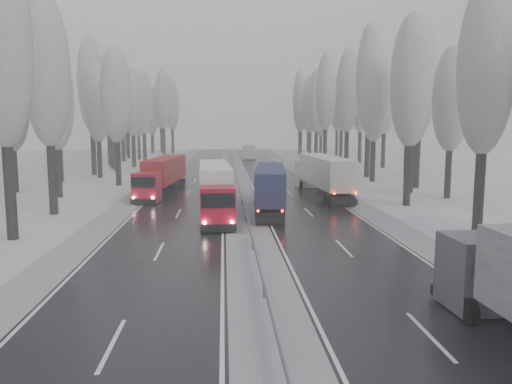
{
  "coord_description": "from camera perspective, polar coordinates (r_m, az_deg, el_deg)",
  "views": [
    {
      "loc": [
        -1.61,
        -15.55,
        7.05
      ],
      "look_at": [
        0.74,
        20.39,
        2.2
      ],
      "focal_mm": 35.0,
      "sensor_mm": 36.0,
      "label": 1
    }
  ],
  "objects": [
    {
      "name": "truck_cream_box",
      "position": [
        49.99,
        7.6,
        2.2
      ],
      "size": [
        3.29,
        15.74,
        4.01
      ],
      "rotation": [
        0.0,
        0.0,
        0.05
      ],
      "color": "beige",
      "rests_on": "ground"
    },
    {
      "name": "tree_76",
      "position": [
        124.99,
        -9.59,
        9.81
      ],
      "size": [
        3.6,
        3.6,
        18.55
      ],
      "color": "black",
      "rests_on": "ground"
    },
    {
      "name": "tree_19",
      "position": [
        51.41,
        21.47,
        9.78
      ],
      "size": [
        3.6,
        3.6,
        14.57
      ],
      "color": "black",
      "rests_on": "ground"
    },
    {
      "name": "tree_36",
      "position": [
        123.28,
        5.05,
        10.42
      ],
      "size": [
        3.6,
        3.6,
        20.23
      ],
      "color": "black",
      "rests_on": "ground"
    },
    {
      "name": "tree_68",
      "position": [
        86.06,
        -13.97,
        9.91
      ],
      "size": [
        3.6,
        3.6,
        16.65
      ],
      "color": "black",
      "rests_on": "ground"
    },
    {
      "name": "tree_16",
      "position": [
        35.56,
        24.85,
        12.81
      ],
      "size": [
        3.6,
        3.6,
        16.53
      ],
      "color": "black",
      "rests_on": "ground"
    },
    {
      "name": "tree_62",
      "position": [
        60.64,
        -15.74,
        10.51
      ],
      "size": [
        3.6,
        3.6,
        16.04
      ],
      "color": "black",
      "rests_on": "ground"
    },
    {
      "name": "tree_29",
      "position": [
        95.06,
        11.91,
        10.29
      ],
      "size": [
        3.6,
        3.6,
        18.11
      ],
      "color": "black",
      "rests_on": "ground"
    },
    {
      "name": "tree_71",
      "position": [
        100.8,
        -15.14,
        10.58
      ],
      "size": [
        3.6,
        3.6,
        19.61
      ],
      "color": "black",
      "rests_on": "ground"
    },
    {
      "name": "tree_38",
      "position": [
        133.91,
        5.07,
        9.58
      ],
      "size": [
        3.6,
        3.6,
        17.97
      ],
      "color": "black",
      "rests_on": "ground"
    },
    {
      "name": "tree_73",
      "position": [
        110.03,
        -14.52,
        9.54
      ],
      "size": [
        3.6,
        3.6,
        17.22
      ],
      "color": "black",
      "rests_on": "ground"
    },
    {
      "name": "carriageway_right",
      "position": [
        46.6,
        4.77,
        -1.04
      ],
      "size": [
        7.5,
        200.0,
        0.03
      ],
      "primitive_type": "cube",
      "color": "black",
      "rests_on": "ground"
    },
    {
      "name": "median_guardrail",
      "position": [
        46.02,
        -1.7,
        -0.39
      ],
      "size": [
        0.12,
        200.0,
        0.76
      ],
      "color": "slate",
      "rests_on": "ground"
    },
    {
      "name": "shoulder_right",
      "position": [
        47.58,
        10.68,
        -0.96
      ],
      "size": [
        2.4,
        200.0,
        0.04
      ],
      "primitive_type": "cube",
      "color": "#ABAEB3",
      "rests_on": "ground"
    },
    {
      "name": "truck_red_red",
      "position": [
        52.23,
        -10.59,
        2.14
      ],
      "size": [
        3.66,
        14.4,
        3.66
      ],
      "rotation": [
        0.0,
        0.0,
        -0.1
      ],
      "color": "#A20921",
      "rests_on": "ground"
    },
    {
      "name": "tree_70",
      "position": [
        95.96,
        -12.75,
        9.86
      ],
      "size": [
        3.6,
        3.6,
        17.09
      ],
      "color": "black",
      "rests_on": "ground"
    },
    {
      "name": "tree_26",
      "position": [
        79.34,
        10.46,
        11.2
      ],
      "size": [
        3.6,
        3.6,
        18.78
      ],
      "color": "black",
      "rests_on": "ground"
    },
    {
      "name": "tree_69",
      "position": [
        91.01,
        -16.6,
        10.76
      ],
      "size": [
        3.6,
        3.6,
        19.35
      ],
      "color": "black",
      "rests_on": "ground"
    },
    {
      "name": "tree_65",
      "position": [
        74.79,
        -18.39,
        11.5
      ],
      "size": [
        3.6,
        3.6,
        19.48
      ],
      "color": "black",
      "rests_on": "ground"
    },
    {
      "name": "truck_red_white",
      "position": [
        40.11,
        -4.71,
        0.77
      ],
      "size": [
        2.98,
        15.09,
        3.85
      ],
      "rotation": [
        0.0,
        0.0,
        0.04
      ],
      "color": "#A1081C",
      "rests_on": "ground"
    },
    {
      "name": "tree_74",
      "position": [
        115.8,
        -10.58,
        10.32
      ],
      "size": [
        3.6,
        3.6,
        19.68
      ],
      "color": "black",
      "rests_on": "ground"
    },
    {
      "name": "tree_79",
      "position": [
        136.21,
        -11.79,
        9.18
      ],
      "size": [
        3.6,
        3.6,
        17.07
      ],
      "color": "black",
      "rests_on": "ground"
    },
    {
      "name": "tree_37",
      "position": [
        128.34,
        7.88,
        9.17
      ],
      "size": [
        3.6,
        3.6,
        16.37
      ],
      "color": "black",
      "rests_on": "ground"
    },
    {
      "name": "tree_56",
      "position": [
        34.21,
        -27.17,
        14.63
      ],
      "size": [
        3.6,
        3.6,
        18.12
      ],
      "color": "black",
      "rests_on": "ground"
    },
    {
      "name": "tree_27",
      "position": [
        85.11,
        14.53,
        10.33
      ],
      "size": [
        3.6,
        3.6,
        17.62
      ],
      "color": "black",
      "rests_on": "ground"
    },
    {
      "name": "tree_33",
      "position": [
        110.86,
        7.47,
        8.75
      ],
      "size": [
        3.6,
        3.6,
        14.33
      ],
      "color": "black",
      "rests_on": "ground"
    },
    {
      "name": "tree_32",
      "position": [
        106.42,
        6.23,
        9.85
      ],
      "size": [
        3.6,
        3.6,
        17.33
      ],
      "color": "black",
      "rests_on": "ground"
    },
    {
      "name": "tree_66",
      "position": [
        79.69,
        -15.94,
        9.38
      ],
      "size": [
        3.6,
        3.6,
        15.23
      ],
      "color": "black",
      "rests_on": "ground"
    },
    {
      "name": "tree_34",
      "position": [
        113.29,
        5.15,
        9.82
      ],
      "size": [
        3.6,
        3.6,
        17.63
      ],
      "color": "black",
      "rests_on": "ground"
    },
    {
      "name": "tree_77",
      "position": [
        129.55,
        -11.88,
        8.48
      ],
      "size": [
        3.6,
        3.6,
        14.32
      ],
      "color": "black",
      "rests_on": "ground"
    },
    {
      "name": "ground",
      "position": [
        17.15,
        2.05,
        -16.61
      ],
      "size": [
        260.0,
        260.0,
        0.0
      ],
      "primitive_type": "plane",
      "color": "silver",
      "rests_on": "ground"
    },
    {
      "name": "tree_21",
      "position": [
        59.08,
        18.28,
        12.1
      ],
      "size": [
        3.6,
        3.6,
        18.62
      ],
      "color": "black",
      "rests_on": "ground"
    },
    {
      "name": "shoulder_left",
      "position": [
        46.88,
        -14.26,
        -1.19
      ],
      "size": [
        2.4,
        200.0,
        0.04
      ],
      "primitive_type": "cube",
      "color": "#ABAEB3",
      "rests_on": "ground"
    },
    {
      "name": "tree_58",
      "position": [
        42.53,
        -22.83,
        12.55
      ],
      "size": [
        3.6,
        3.6,
        17.21
      ],
      "color": "black",
      "rests_on": "ground"
    },
    {
      "name": "tree_25",
      "position": [
        75.55,
        17.1,
        11.49
      ],
      "size": [
        3.6,
        3.6,
        19.44
      ],
      "color": "black",
      "rests_on": "ground"
    },
    {
      "name": "tree_61",
      "position": [
        58.08,
        -26.23,
        8.83
      ],
      "size": [
        3.6,
        3.6,
        13.95
      ],
      "color": "black",
      "rests_on": "ground"
    },
    {
      "name": "tree_78",
      "position": [
        131.95,
        -10.84,
        9.94
      ],
      "size": [
        3.6,
        3.6,
        19.55
      ],
      "color": "black",
      "rests_on": "ground"
    },
    {
      "name": "truck_blue_box",
      "position": [
        41.78,
        1.64,
        0.88
      ],
      "size": [
        3.52,
        14.23,
        3.62
      ],
      "rotation": [
        0.0,
        0.0,
        -0.09
      ],
      "color": "#1F2A4F",
      "rests_on": "ground"
    },
    {
      "name": "tree_30",
      "position": [
        99.04,
        6.95,
        10.2
      ],
      "size": [
        3.6,
        3.6,
        17.86
      ],
      "color": "black",
      "rests_on": "ground"
    },
    {
      "name": "tree_39",
      "position": [
        138.27,
        5.98,
        9.04
      ],
      "size": [
        3.6,
        3.6,
        16.19
      ],
      "color": "black",
      "rests_on": "ground"
    },
    {
      "name": "tree_31",
      "position": [
        104.19,
        9.79,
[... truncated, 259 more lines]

